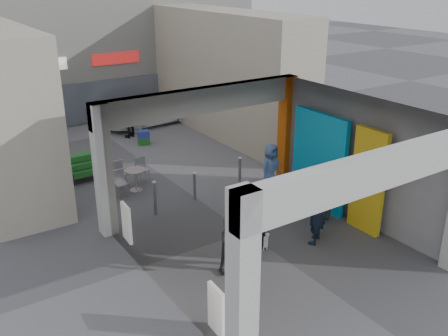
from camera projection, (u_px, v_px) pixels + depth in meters
ground at (245, 232)px, 13.17m from camera, size 90.00×90.00×0.00m
arcade_canopy at (285, 156)px, 11.96m from camera, size 6.40×6.45×6.40m
far_building at (65, 29)px, 22.51m from camera, size 18.00×4.08×8.00m
plaza_bldg_right at (228, 74)px, 20.36m from camera, size 2.00×9.00×5.00m
bollard_left at (155, 198)px, 13.97m from camera, size 0.09×0.09×0.99m
bollard_center at (195, 186)px, 14.93m from camera, size 0.09×0.09×0.84m
bollard_right at (240, 172)px, 15.81m from camera, size 0.09×0.09×0.96m
advert_board_near at (217, 310)px, 9.36m from camera, size 0.12×0.55×1.00m
advert_board_far at (127, 223)px, 12.61m from camera, size 0.14×0.55×1.00m
cafe_set at (129, 180)px, 15.73m from camera, size 1.38×1.11×0.83m
produce_stand at (86, 170)px, 16.40m from camera, size 1.29×0.70×0.85m
crate_stack at (144, 137)px, 19.74m from camera, size 0.54×0.48×0.56m
border_collie at (263, 239)px, 12.35m from camera, size 0.22×0.43×0.60m
man_with_dog at (317, 209)px, 12.38m from camera, size 0.80×0.74×1.84m
man_back_turned at (237, 234)px, 11.23m from camera, size 0.97×0.80×1.83m
man_elderly at (270, 168)px, 15.32m from camera, size 0.86×0.67×1.56m
man_crates at (130, 118)px, 20.37m from camera, size 1.02×0.67×1.61m
bicycle_front at (299, 197)px, 14.14m from camera, size 1.80×1.11×0.90m
bicycle_rear at (324, 212)px, 13.26m from camera, size 1.57×1.15×0.94m
white_van at (149, 109)px, 22.12m from camera, size 4.23×1.98×1.40m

